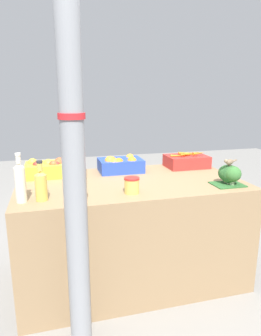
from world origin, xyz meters
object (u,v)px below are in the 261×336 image
orange_crate (120,164)px  broccoli_pile (230,174)px  apple_crate (50,168)px  pickle_jar (132,185)px  sparrow_bird (229,162)px  carrot_crate (187,161)px  juice_bottle_cloudy (20,182)px  juice_bottle_golden (41,184)px  support_pole (73,137)px

orange_crate → broccoli_pile: bearing=-40.2°
apple_crate → pickle_jar: bearing=-48.3°
pickle_jar → sparrow_bird: (0.72, -0.01, 0.12)m
carrot_crate → pickle_jar: (-0.68, -0.59, -0.00)m
carrot_crate → pickle_jar: bearing=-138.8°
carrot_crate → juice_bottle_cloudy: bearing=-156.9°
juice_bottle_cloudy → juice_bottle_golden: bearing=0.0°
apple_crate → juice_bottle_cloudy: (-0.17, -0.59, 0.06)m
juice_bottle_golden → orange_crate: bearing=42.5°
support_pole → broccoli_pile: 1.25m
apple_crate → pickle_jar: 0.79m
carrot_crate → broccoli_pile: bearing=-83.8°
support_pole → juice_bottle_golden: bearing=115.5°
support_pole → juice_bottle_cloudy: support_pole is taller
juice_bottle_cloudy → sparrow_bird: (1.42, -0.02, 0.05)m
orange_crate → broccoli_pile: (0.69, -0.58, 0.01)m
support_pole → juice_bottle_golden: (-0.18, 0.38, -0.34)m
support_pole → pickle_jar: bearing=42.8°
apple_crate → broccoli_pile: size_ratio=1.67×
carrot_crate → juice_bottle_golden: 1.39m
juice_bottle_golden → support_pole: bearing=-64.5°
carrot_crate → sparrow_bird: (0.04, -0.61, 0.12)m
orange_crate → carrot_crate: bearing=0.8°
support_pole → apple_crate: size_ratio=6.80×
support_pole → carrot_crate: support_pole is taller
apple_crate → pickle_jar: size_ratio=3.41×
broccoli_pile → pickle_jar: bearing=-179.7°
carrot_crate → sparrow_bird: 0.62m
juice_bottle_golden → pickle_jar: size_ratio=2.35×
juice_bottle_golden → sparrow_bird: juice_bottle_golden is taller
apple_crate → juice_bottle_golden: (-0.05, -0.59, 0.04)m
juice_bottle_cloudy → pickle_jar: bearing=-0.5°
support_pole → carrot_crate: (1.08, 0.96, -0.38)m
pickle_jar → juice_bottle_golden: bearing=179.4°
carrot_crate → juice_bottle_cloudy: size_ratio=1.20×
orange_crate → sparrow_bird: 0.90m
apple_crate → pickle_jar: (0.53, -0.59, -0.01)m
support_pole → apple_crate: support_pole is taller
broccoli_pile → juice_bottle_golden: bearing=179.9°
orange_crate → juice_bottle_cloudy: 0.95m
carrot_crate → broccoli_pile: 0.59m
apple_crate → broccoli_pile: bearing=-24.8°
pickle_jar → apple_crate: bearing=131.7°
carrot_crate → sparrow_bird: size_ratio=2.79×
broccoli_pile → juice_bottle_cloudy: size_ratio=0.72×
support_pole → juice_bottle_cloudy: (-0.30, 0.38, -0.31)m
broccoli_pile → sparrow_bird: 0.10m
juice_bottle_cloudy → sparrow_bird: 1.42m
sparrow_bird → support_pole: bearing=-1.7°
carrot_crate → broccoli_pile: size_ratio=1.67×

